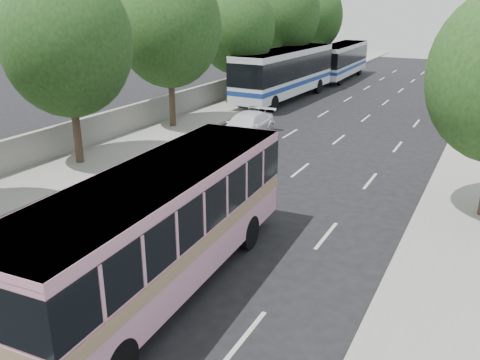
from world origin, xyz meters
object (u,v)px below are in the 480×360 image
Objects in this scene: tour_coach_front at (285,70)px; white_pickup at (246,126)px; pink_bus at (160,218)px; pink_taxi at (239,152)px; tour_coach_rear at (341,58)px.

white_pickup is at bearing -75.36° from tour_coach_front.
pink_bus is 27.65m from tour_coach_front.
tour_coach_front reaches higher than pink_taxi.
tour_coach_front is 12.55m from tour_coach_rear.
tour_coach_front reaches higher than tour_coach_rear.
tour_coach_front is at bearing 100.79° from white_pickup.
pink_bus is at bearing -80.11° from pink_taxi.
pink_bus is 2.16× the size of white_pickup.
pink_bus is at bearing -81.16° from tour_coach_rear.
tour_coach_front reaches higher than pink_bus.
pink_taxi is 0.81× the size of white_pickup.
tour_coach_front reaches higher than white_pickup.
tour_coach_rear is at bearing 92.96° from white_pickup.
white_pickup reaches higher than pink_taxi.
pink_bus reaches higher than white_pickup.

